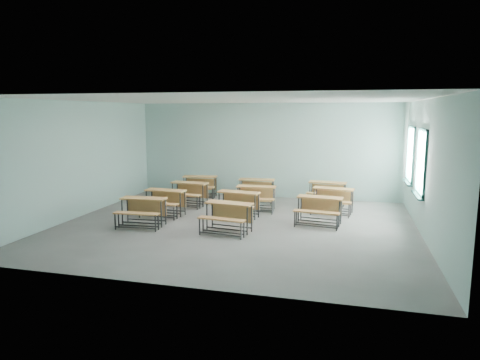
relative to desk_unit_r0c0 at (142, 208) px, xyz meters
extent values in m
cube|color=slate|center=(2.31, 0.63, -0.50)|extent=(9.00, 8.00, 0.02)
cube|color=white|center=(2.31, 0.63, 2.72)|extent=(9.00, 8.00, 0.02)
cube|color=#9BC2BB|center=(2.31, 4.64, 1.11)|extent=(9.00, 0.02, 3.20)
cube|color=#9BC2BB|center=(2.31, -3.38, 1.11)|extent=(9.00, 0.02, 3.20)
cube|color=#9BC2BB|center=(-2.20, 0.63, 1.11)|extent=(0.02, 8.00, 3.20)
cube|color=#9BC2BB|center=(6.82, 0.63, 1.11)|extent=(0.02, 8.00, 3.20)
cube|color=#18433E|center=(6.78, 3.43, 0.44)|extent=(0.06, 1.20, 0.06)
cube|color=#18433E|center=(6.78, 3.43, 1.98)|extent=(0.06, 1.20, 0.06)
cube|color=#18433E|center=(6.78, 2.86, 1.21)|extent=(0.06, 0.06, 1.60)
cube|color=#18433E|center=(6.78, 4.00, 1.21)|extent=(0.06, 0.06, 1.60)
cube|color=#18433E|center=(6.78, 3.43, 1.21)|extent=(0.04, 0.04, 1.48)
cube|color=#18433E|center=(6.78, 3.43, 1.21)|extent=(0.04, 1.08, 0.04)
cube|color=#18433E|center=(6.74, 3.43, 0.38)|extent=(0.14, 1.28, 0.04)
cube|color=white|center=(6.81, 3.43, 1.21)|extent=(0.01, 1.08, 1.48)
cube|color=#18433E|center=(6.78, 1.43, 0.44)|extent=(0.06, 1.20, 0.06)
cube|color=#18433E|center=(6.78, 1.43, 1.98)|extent=(0.06, 1.20, 0.06)
cube|color=#18433E|center=(6.78, 0.86, 1.21)|extent=(0.06, 0.06, 1.60)
cube|color=#18433E|center=(6.78, 2.00, 1.21)|extent=(0.06, 0.06, 1.60)
cube|color=#18433E|center=(6.78, 1.43, 1.21)|extent=(0.04, 0.04, 1.48)
cube|color=#18433E|center=(6.78, 1.43, 1.21)|extent=(0.04, 1.08, 0.04)
cube|color=#18433E|center=(6.74, 1.43, 0.38)|extent=(0.14, 1.28, 0.04)
cube|color=white|center=(6.81, 1.43, 1.21)|extent=(0.01, 1.08, 1.48)
cube|color=#BA7E43|center=(-0.01, 0.10, 0.22)|extent=(1.18, 0.46, 0.04)
cube|color=#BA7E43|center=(-0.02, 0.28, -0.08)|extent=(1.10, 0.09, 0.40)
cylinder|color=#303234|center=(-0.53, -0.08, -0.14)|extent=(0.04, 0.04, 0.68)
cylinder|color=#303234|center=(0.53, -0.02, -0.14)|extent=(0.04, 0.04, 0.68)
cylinder|color=#303234|center=(-0.55, 0.22, -0.14)|extent=(0.04, 0.04, 0.68)
cylinder|color=#303234|center=(0.51, 0.29, -0.14)|extent=(0.04, 0.04, 0.68)
cube|color=#303234|center=(0.00, -0.05, -0.39)|extent=(1.06, 0.10, 0.03)
cube|color=#303234|center=(-0.02, 0.26, -0.39)|extent=(1.06, 0.10, 0.03)
cube|color=#BA7E43|center=(0.02, -0.36, -0.07)|extent=(1.17, 0.32, 0.03)
cylinder|color=#303234|center=(-0.50, -0.48, -0.29)|extent=(0.04, 0.04, 0.40)
cylinder|color=#303234|center=(0.56, -0.41, -0.29)|extent=(0.04, 0.04, 0.40)
cylinder|color=#303234|center=(-0.51, -0.30, -0.29)|extent=(0.04, 0.04, 0.40)
cylinder|color=#303234|center=(0.55, -0.23, -0.29)|extent=(0.04, 0.04, 0.40)
cube|color=#303234|center=(0.03, -0.45, -0.41)|extent=(1.06, 0.10, 0.03)
cube|color=#303234|center=(0.02, -0.27, -0.41)|extent=(1.06, 0.10, 0.03)
cube|color=#BA7E43|center=(2.29, 0.09, 0.22)|extent=(1.19, 0.52, 0.04)
cube|color=#BA7E43|center=(2.31, 0.26, -0.08)|extent=(1.09, 0.15, 0.40)
cylinder|color=#303234|center=(1.74, 0.00, -0.14)|extent=(0.04, 0.04, 0.68)
cylinder|color=#303234|center=(2.79, -0.13, -0.14)|extent=(0.04, 0.04, 0.68)
cylinder|color=#303234|center=(1.78, 0.30, -0.14)|extent=(0.04, 0.04, 0.68)
cylinder|color=#303234|center=(2.83, 0.17, -0.14)|extent=(0.04, 0.04, 0.68)
cube|color=#303234|center=(2.27, -0.07, -0.39)|extent=(1.05, 0.16, 0.03)
cube|color=#303234|center=(2.31, 0.24, -0.39)|extent=(1.05, 0.16, 0.03)
cube|color=#BA7E43|center=(2.23, -0.37, -0.07)|extent=(1.18, 0.38, 0.03)
cylinder|color=#303234|center=(1.69, -0.40, -0.29)|extent=(0.04, 0.04, 0.40)
cylinder|color=#303234|center=(2.75, -0.53, -0.29)|extent=(0.04, 0.04, 0.40)
cylinder|color=#303234|center=(1.72, -0.22, -0.29)|extent=(0.04, 0.04, 0.40)
cylinder|color=#303234|center=(2.77, -0.35, -0.29)|extent=(0.04, 0.04, 0.40)
cube|color=#303234|center=(2.22, -0.46, -0.41)|extent=(1.05, 0.16, 0.03)
cube|color=#303234|center=(2.24, -0.28, -0.41)|extent=(1.05, 0.16, 0.03)
cube|color=#BA7E43|center=(0.06, 1.30, 0.22)|extent=(1.18, 0.45, 0.04)
cube|color=#BA7E43|center=(0.07, 1.48, -0.08)|extent=(1.10, 0.08, 0.40)
cylinder|color=#303234|center=(-0.48, 1.18, -0.14)|extent=(0.04, 0.04, 0.68)
cylinder|color=#303234|center=(0.58, 1.12, -0.14)|extent=(0.04, 0.04, 0.68)
cylinder|color=#303234|center=(-0.46, 1.49, -0.14)|extent=(0.04, 0.04, 0.68)
cylinder|color=#303234|center=(0.60, 1.43, -0.14)|extent=(0.04, 0.04, 0.68)
cube|color=#303234|center=(0.05, 1.15, -0.39)|extent=(1.06, 0.09, 0.03)
cube|color=#303234|center=(0.07, 1.46, -0.39)|extent=(1.06, 0.09, 0.03)
cube|color=#BA7E43|center=(0.03, 0.84, -0.07)|extent=(1.17, 0.31, 0.03)
cylinder|color=#303234|center=(-0.50, 0.78, -0.29)|extent=(0.04, 0.04, 0.40)
cylinder|color=#303234|center=(0.56, 0.72, -0.29)|extent=(0.04, 0.04, 0.40)
cylinder|color=#303234|center=(-0.49, 0.96, -0.29)|extent=(0.04, 0.04, 0.40)
cylinder|color=#303234|center=(0.57, 0.90, -0.29)|extent=(0.04, 0.04, 0.40)
cube|color=#303234|center=(0.03, 0.75, -0.41)|extent=(1.06, 0.09, 0.03)
cube|color=#303234|center=(0.04, 0.93, -0.41)|extent=(1.06, 0.09, 0.03)
cube|color=#BA7E43|center=(2.15, 1.54, 0.22)|extent=(1.19, 0.51, 0.04)
cube|color=#BA7E43|center=(2.17, 1.72, -0.08)|extent=(1.09, 0.14, 0.40)
cylinder|color=#303234|center=(1.60, 1.45, -0.14)|extent=(0.04, 0.04, 0.68)
cylinder|color=#303234|center=(2.66, 1.32, -0.14)|extent=(0.04, 0.04, 0.68)
cylinder|color=#303234|center=(1.64, 1.75, -0.14)|extent=(0.04, 0.04, 0.68)
cylinder|color=#303234|center=(2.69, 1.63, -0.14)|extent=(0.04, 0.04, 0.68)
cube|color=#303234|center=(2.13, 1.39, -0.39)|extent=(1.06, 0.15, 0.03)
cube|color=#303234|center=(2.17, 1.69, -0.39)|extent=(1.06, 0.15, 0.03)
cube|color=#BA7E43|center=(2.10, 1.08, -0.07)|extent=(1.18, 0.37, 0.03)
cylinder|color=#303234|center=(1.56, 1.05, -0.29)|extent=(0.04, 0.04, 0.40)
cylinder|color=#303234|center=(2.61, 0.93, -0.29)|extent=(0.04, 0.04, 0.40)
cylinder|color=#303234|center=(1.58, 1.23, -0.29)|extent=(0.04, 0.04, 0.40)
cylinder|color=#303234|center=(2.63, 1.11, -0.29)|extent=(0.04, 0.04, 0.40)
cube|color=#303234|center=(2.09, 0.99, -0.41)|extent=(1.06, 0.15, 0.03)
cube|color=#303234|center=(2.11, 1.17, -0.41)|extent=(1.06, 0.15, 0.03)
cube|color=#BA7E43|center=(4.38, 1.37, 0.22)|extent=(1.19, 0.52, 0.04)
cube|color=#BA7E43|center=(4.40, 1.54, -0.08)|extent=(1.09, 0.15, 0.40)
cylinder|color=#303234|center=(3.83, 1.28, -0.14)|extent=(0.04, 0.04, 0.68)
cylinder|color=#303234|center=(4.89, 1.15, -0.14)|extent=(0.04, 0.04, 0.68)
cylinder|color=#303234|center=(3.87, 1.58, -0.14)|extent=(0.04, 0.04, 0.68)
cylinder|color=#303234|center=(4.92, 1.46, -0.14)|extent=(0.04, 0.04, 0.68)
cube|color=#303234|center=(4.36, 1.21, -0.39)|extent=(1.06, 0.15, 0.03)
cube|color=#303234|center=(4.40, 1.52, -0.39)|extent=(1.06, 0.15, 0.03)
cube|color=#BA7E43|center=(4.32, 0.91, -0.07)|extent=(1.18, 0.37, 0.03)
cylinder|color=#303234|center=(3.79, 0.88, -0.29)|extent=(0.04, 0.04, 0.40)
cylinder|color=#303234|center=(4.84, 0.76, -0.29)|extent=(0.04, 0.04, 0.40)
cylinder|color=#303234|center=(3.81, 1.06, -0.29)|extent=(0.04, 0.04, 0.40)
cylinder|color=#303234|center=(4.86, 0.94, -0.29)|extent=(0.04, 0.04, 0.40)
cube|color=#303234|center=(4.31, 0.82, -0.41)|extent=(1.06, 0.15, 0.03)
cube|color=#303234|center=(4.34, 1.00, -0.41)|extent=(1.06, 0.15, 0.03)
cube|color=#BA7E43|center=(0.25, 2.69, 0.22)|extent=(1.19, 0.51, 0.04)
cube|color=#BA7E43|center=(0.27, 2.87, -0.08)|extent=(1.09, 0.14, 0.40)
cylinder|color=#303234|center=(-0.29, 2.60, -0.14)|extent=(0.04, 0.04, 0.68)
cylinder|color=#303234|center=(0.76, 2.48, -0.14)|extent=(0.04, 0.04, 0.68)
cylinder|color=#303234|center=(-0.26, 2.90, -0.14)|extent=(0.04, 0.04, 0.68)
cylinder|color=#303234|center=(0.80, 2.79, -0.14)|extent=(0.04, 0.04, 0.68)
cube|color=#303234|center=(0.23, 2.54, -0.39)|extent=(1.06, 0.14, 0.03)
cube|color=#303234|center=(0.27, 2.84, -0.39)|extent=(1.06, 0.14, 0.03)
cube|color=#BA7E43|center=(0.20, 2.23, -0.07)|extent=(1.17, 0.37, 0.03)
cylinder|color=#303234|center=(-0.34, 2.20, -0.29)|extent=(0.04, 0.04, 0.40)
cylinder|color=#303234|center=(0.72, 2.08, -0.29)|extent=(0.04, 0.04, 0.40)
cylinder|color=#303234|center=(-0.32, 2.38, -0.29)|extent=(0.04, 0.04, 0.40)
cylinder|color=#303234|center=(0.74, 2.26, -0.29)|extent=(0.04, 0.04, 0.40)
cube|color=#303234|center=(0.19, 2.14, -0.41)|extent=(1.06, 0.14, 0.03)
cube|color=#303234|center=(0.21, 2.32, -0.41)|extent=(1.06, 0.14, 0.03)
cube|color=#BA7E43|center=(2.42, 2.56, 0.22)|extent=(1.18, 0.48, 0.04)
cube|color=#BA7E43|center=(2.41, 2.73, -0.08)|extent=(1.10, 0.11, 0.40)
cylinder|color=#303234|center=(1.91, 2.36, -0.14)|extent=(0.04, 0.04, 0.68)
cylinder|color=#303234|center=(2.96, 2.44, -0.14)|extent=(0.04, 0.04, 0.68)
cylinder|color=#303234|center=(1.88, 2.67, -0.14)|extent=(0.04, 0.04, 0.68)
cylinder|color=#303234|center=(2.94, 2.75, -0.14)|extent=(0.04, 0.04, 0.68)
cube|color=#303234|center=(2.44, 2.40, -0.39)|extent=(1.06, 0.11, 0.03)
cube|color=#303234|center=(2.41, 2.71, -0.39)|extent=(1.06, 0.11, 0.03)
cube|color=#BA7E43|center=(2.46, 2.09, -0.07)|extent=(1.17, 0.33, 0.03)
cylinder|color=#303234|center=(1.94, 1.96, -0.29)|extent=(0.04, 0.04, 0.40)
cylinder|color=#303234|center=(3.00, 2.05, -0.29)|extent=(0.04, 0.04, 0.40)
cylinder|color=#303234|center=(1.93, 2.14, -0.29)|extent=(0.04, 0.04, 0.40)
cylinder|color=#303234|center=(2.98, 2.23, -0.29)|extent=(0.04, 0.04, 0.40)
cube|color=#303234|center=(2.47, 2.00, -0.41)|extent=(1.06, 0.11, 0.03)
cube|color=#303234|center=(2.45, 2.19, -0.41)|extent=(1.06, 0.11, 0.03)
cube|color=#BA7E43|center=(4.67, 2.77, 0.22)|extent=(1.20, 0.54, 0.04)
cube|color=#BA7E43|center=(4.69, 2.95, -0.08)|extent=(1.09, 0.17, 0.40)
cylinder|color=#303234|center=(4.12, 2.69, -0.14)|extent=(0.04, 0.04, 0.68)
cylinder|color=#303234|center=(5.17, 2.55, -0.14)|extent=(0.04, 0.04, 0.68)
cylinder|color=#303234|center=(4.16, 2.99, -0.14)|extent=(0.04, 0.04, 0.68)
cylinder|color=#303234|center=(5.21, 2.85, -0.14)|extent=(0.04, 0.04, 0.68)
cube|color=#303234|center=(4.65, 2.62, -0.39)|extent=(1.05, 0.17, 0.03)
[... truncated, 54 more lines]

